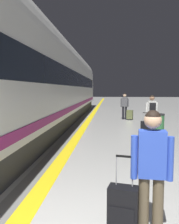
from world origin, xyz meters
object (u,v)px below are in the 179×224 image
object	(u,v)px
passenger_near	(125,104)
waste_bin	(159,124)
passenger_mid	(152,111)
high_speed_train	(28,75)
traveller_foreground	(152,166)
rolling_suitcase_foreground	(123,211)
suitcase_mid	(145,127)
suitcase_near	(130,115)

from	to	relation	value
passenger_near	waste_bin	distance (m)	5.38
passenger_near	passenger_mid	bearing A→B (deg)	-79.35
high_speed_train	traveller_foreground	bearing A→B (deg)	-59.91
rolling_suitcase_foreground	passenger_mid	world-z (taller)	passenger_mid
high_speed_train	traveller_foreground	xyz separation A→B (m)	(3.85, -6.64, -1.53)
passenger_mid	high_speed_train	bearing A→B (deg)	-168.02
suitcase_mid	waste_bin	xyz separation A→B (m)	(0.54, -0.20, 0.15)
traveller_foreground	suitcase_mid	size ratio (longest dim) A/B	1.77
rolling_suitcase_foreground	passenger_mid	size ratio (longest dim) A/B	0.65
high_speed_train	rolling_suitcase_foreground	xyz separation A→B (m)	(3.50, -6.68, -2.13)
suitcase_near	waste_bin	xyz separation A→B (m)	(0.80, -5.03, 0.12)
suitcase_mid	rolling_suitcase_foreground	bearing A→B (deg)	-100.26
rolling_suitcase_foreground	passenger_near	bearing A→B (deg)	86.43
waste_bin	passenger_mid	bearing A→B (deg)	115.69
rolling_suitcase_foreground	suitcase_mid	bearing A→B (deg)	79.74
high_speed_train	waste_bin	distance (m)	5.81
passenger_near	passenger_mid	distance (m)	4.86
rolling_suitcase_foreground	traveller_foreground	bearing A→B (deg)	5.84
traveller_foreground	waste_bin	distance (m)	7.46
passenger_near	suitcase_mid	world-z (taller)	passenger_near
suitcase_mid	waste_bin	world-z (taller)	suitcase_mid
high_speed_train	rolling_suitcase_foreground	distance (m)	7.83
suitcase_mid	traveller_foreground	bearing A→B (deg)	-97.68
passenger_mid	waste_bin	size ratio (longest dim) A/B	1.85
suitcase_mid	passenger_mid	bearing A→B (deg)	39.40
rolling_suitcase_foreground	waste_bin	world-z (taller)	rolling_suitcase_foreground
waste_bin	rolling_suitcase_foreground	bearing A→B (deg)	-104.60
passenger_near	suitcase_near	size ratio (longest dim) A/B	2.71
high_speed_train	suitcase_near	distance (m)	7.61
high_speed_train	suitcase_mid	world-z (taller)	high_speed_train
traveller_foreground	suitcase_near	bearing A→B (deg)	86.50
high_speed_train	passenger_near	size ratio (longest dim) A/B	21.51
passenger_mid	waste_bin	world-z (taller)	passenger_mid
high_speed_train	passenger_near	distance (m)	7.43
passenger_mid	suitcase_mid	bearing A→B (deg)	-140.60
suitcase_near	suitcase_mid	xyz separation A→B (m)	(0.26, -4.83, -0.03)
high_speed_train	suitcase_near	bearing A→B (deg)	50.89
passenger_near	suitcase_mid	distance (m)	5.11
rolling_suitcase_foreground	suitcase_near	distance (m)	12.39
passenger_near	suitcase_near	xyz separation A→B (m)	(0.32, -0.21, -0.64)
rolling_suitcase_foreground	suitcase_near	xyz separation A→B (m)	(1.10, 12.34, -0.04)
waste_bin	suitcase_mid	bearing A→B (deg)	159.62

